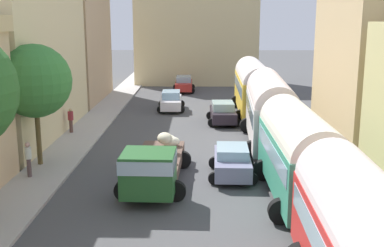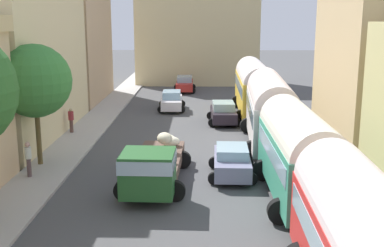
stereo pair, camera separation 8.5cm
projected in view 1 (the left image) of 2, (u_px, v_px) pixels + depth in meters
name	position (u px, v px, depth m)	size (l,w,h in m)	color
ground_plane	(193.00, 134.00, 32.30)	(154.00, 154.00, 0.00)	#49494A
sidewalk_left	(84.00, 133.00, 32.40)	(2.50, 70.00, 0.14)	#ABA7A2
sidewalk_right	(303.00, 134.00, 32.17)	(2.50, 70.00, 0.14)	gray
building_left_2	(12.00, 54.00, 30.84)	(6.51, 14.44, 10.55)	beige
building_left_3	(76.00, 43.00, 43.74)	(4.39, 10.68, 10.49)	tan
building_right_2	(374.00, 40.00, 29.44)	(5.30, 9.98, 12.46)	tan
distant_church	(196.00, 22.00, 54.90)	(13.56, 6.53, 20.42)	#D1BF8C
parked_bus_1	(299.00, 150.00, 20.53)	(3.28, 8.06, 3.96)	#399374
parked_bus_2	(269.00, 107.00, 29.27)	(3.59, 9.73, 4.25)	silver
parked_bus_3	(253.00, 85.00, 38.05)	(3.36, 9.92, 4.22)	gold
cargo_truck_0	(154.00, 165.00, 22.00)	(3.21, 7.69, 2.23)	#245827
car_0	(171.00, 101.00, 40.27)	(2.32, 4.19, 1.59)	white
car_1	(184.00, 84.00, 49.94)	(2.32, 4.39, 1.59)	#B22823
car_2	(232.00, 161.00, 23.84)	(2.38, 4.01, 1.51)	gray
car_3	(223.00, 113.00, 35.52)	(2.39, 4.02, 1.56)	#271E26
pedestrian_0	(28.00, 158.00, 23.30)	(0.31, 0.31, 1.85)	#534143
pedestrian_1	(71.00, 120.00, 32.12)	(0.42, 0.42, 1.76)	brown
roadside_tree_2	(35.00, 81.00, 24.55)	(3.72, 3.72, 6.36)	brown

